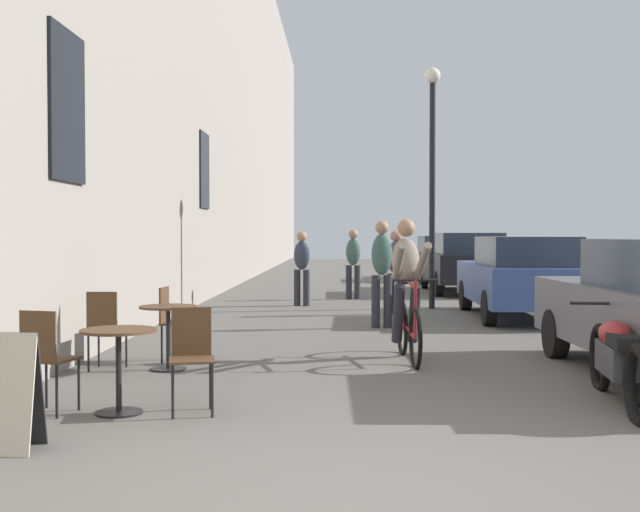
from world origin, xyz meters
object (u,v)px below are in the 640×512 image
Objects in this scene: cyclist_on_bicycle at (407,293)px; pedestrian_near at (382,267)px; cafe_table_near at (119,352)px; parked_car_second at (521,276)px; pedestrian_far at (302,264)px; parked_car_fourth at (441,257)px; pedestrian_mid at (396,267)px; parked_motorcycle at (618,359)px; cafe_table_mid at (168,324)px; cafe_chair_near_toward_wall at (46,354)px; pedestrian_furthest at (353,260)px; street_lamp at (432,156)px; cafe_chair_mid_toward_street at (173,318)px; parked_car_third at (463,262)px; cafe_chair_mid_toward_wall at (105,324)px; cafe_chair_near_toward_street at (192,352)px.

pedestrian_near reaches higher than cyclist_on_bicycle.
parked_car_second is (5.15, 7.77, 0.25)m from cafe_table_near.
pedestrian_far is 0.38× the size of parked_car_fourth.
pedestrian_mid is at bearing -101.31° from parked_car_fourth.
cafe_table_mid is at bearing 158.92° from parked_motorcycle.
parked_car_second is at bearing 62.79° from cyclist_on_bicycle.
pedestrian_furthest is (2.77, 11.95, 0.40)m from cafe_chair_near_toward_wall.
cafe_table_mid is at bearing -117.14° from street_lamp.
cafe_chair_mid_toward_street is 18.04m from parked_car_fourth.
parked_car_fourth is (0.18, 5.91, -0.05)m from parked_car_third.
pedestrian_far is at bearing -123.25° from pedestrian_furthest.
parked_car_second is 12.21m from parked_car_fourth.
parked_car_second is at bearing 43.95° from cafe_chair_mid_toward_wall.
pedestrian_furthest is at bearing 79.62° from cafe_table_near.
cafe_chair_mid_toward_wall is at bearing -173.72° from cafe_table_mid.
pedestrian_mid is 0.98× the size of pedestrian_furthest.
cafe_table_near is 0.81× the size of cafe_chair_near_toward_wall.
cafe_table_near is at bearing -100.38° from pedestrian_furthest.
cafe_table_mid is at bearing -115.59° from pedestrian_mid.
street_lamp is (3.88, 6.82, 2.59)m from cafe_chair_mid_toward_street.
cafe_table_mid is 0.17× the size of parked_car_fourth.
cyclist_on_bicycle is (3.29, 3.07, 0.29)m from cafe_chair_near_toward_wall.
parked_motorcycle is at bearing 6.17° from cafe_table_near.
pedestrian_mid is (2.98, 6.22, 0.38)m from cafe_table_mid.
cafe_chair_mid_toward_wall is at bearing -128.48° from pedestrian_near.
cafe_table_near is 12.08m from pedestrian_furthest.
pedestrian_near is at bearing 92.48° from cyclist_on_bicycle.
cafe_chair_near_toward_wall is at bearing -173.72° from parked_motorcycle.
cafe_chair_near_toward_wall is 10.39m from pedestrian_far.
cafe_chair_near_toward_street is at bearing -107.50° from pedestrian_near.
pedestrian_far is at bearing 136.41° from pedestrian_mid.
cafe_chair_near_toward_street is 0.21× the size of parked_car_second.
cafe_table_near is 0.41× the size of cyclist_on_bicycle.
parked_motorcycle is at bearing -17.66° from cafe_chair_mid_toward_wall.
cafe_chair_near_toward_street is 8.65m from pedestrian_mid.
cafe_chair_near_toward_wall is at bearing -112.61° from pedestrian_mid.
parked_car_third is at bearing 66.72° from cafe_table_mid.
street_lamp is 9.52m from parked_motorcycle.
cafe_table_near is 2.77m from cafe_chair_mid_toward_street.
parked_motorcycle is (-0.79, -7.30, -0.36)m from parked_car_second.
parked_car_second is at bearing -54.09° from pedestrian_furthest.
cyclist_on_bicycle is 17.18m from parked_car_fourth.
parked_car_second reaches higher than cafe_chair_mid_toward_wall.
parked_motorcycle is at bearing -79.76° from pedestrian_mid.
cyclist_on_bicycle is (2.69, 3.00, 0.29)m from cafe_table_near.
pedestrian_mid reaches higher than parked_car_fourth.
parked_motorcycle is at bearing -92.99° from parked_car_third.
parked_motorcycle reaches higher than cafe_table_near.
cafe_chair_near_toward_street is 0.18× the size of street_lamp.
pedestrian_furthest reaches higher than cafe_chair_mid_toward_wall.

